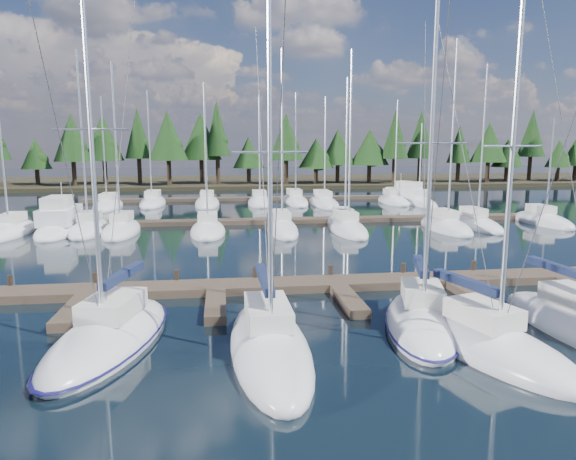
{
  "coord_description": "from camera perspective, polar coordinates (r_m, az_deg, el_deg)",
  "views": [
    {
      "loc": [
        -5.65,
        -6.87,
        7.21
      ],
      "look_at": [
        -1.88,
        22.0,
        2.34
      ],
      "focal_mm": 32.0,
      "sensor_mm": 36.0,
      "label": 1
    }
  ],
  "objects": [
    {
      "name": "ground",
      "position": [
        37.99,
        1.25,
        -1.45
      ],
      "size": [
        260.0,
        260.0,
        0.0
      ],
      "primitive_type": "plane",
      "color": "black",
      "rests_on": "ground"
    },
    {
      "name": "far_shore",
      "position": [
        97.28,
        -4.11,
        5.4
      ],
      "size": [
        220.0,
        30.0,
        0.6
      ],
      "primitive_type": "cube",
      "color": "black",
      "rests_on": "ground"
    },
    {
      "name": "main_dock",
      "position": [
        25.84,
        5.51,
        -6.28
      ],
      "size": [
        44.0,
        6.13,
        0.9
      ],
      "color": "#493B2D",
      "rests_on": "ground"
    },
    {
      "name": "back_docks",
      "position": [
        57.16,
        -1.71,
        2.45
      ],
      "size": [
        50.0,
        21.8,
        0.4
      ],
      "color": "#493B2D",
      "rests_on": "ground"
    },
    {
      "name": "front_sailboat_1",
      "position": [
        20.15,
        -19.22,
        -11.17
      ],
      "size": [
        5.04,
        9.21,
        14.0
      ],
      "color": "silver",
      "rests_on": "ground"
    },
    {
      "name": "front_sailboat_2",
      "position": [
        18.38,
        -2.08,
        -12.66
      ],
      "size": [
        2.86,
        9.24,
        12.65
      ],
      "color": "silver",
      "rests_on": "ground"
    },
    {
      "name": "front_sailboat_3",
      "position": [
        19.6,
        21.42,
        -11.87
      ],
      "size": [
        4.79,
        8.1,
        13.0
      ],
      "color": "silver",
      "rests_on": "ground"
    },
    {
      "name": "front_sailboat_4",
      "position": [
        21.28,
        14.66,
        -9.81
      ],
      "size": [
        4.89,
        8.19,
        13.18
      ],
      "color": "silver",
      "rests_on": "ground"
    },
    {
      "name": "back_sailboat_rows",
      "position": [
        52.82,
        -0.78,
        1.94
      ],
      "size": [
        48.71,
        31.18,
        16.37
      ],
      "color": "silver",
      "rests_on": "ground"
    },
    {
      "name": "motor_yacht_left",
      "position": [
        46.63,
        -23.94,
        0.45
      ],
      "size": [
        3.63,
        9.99,
        4.95
      ],
      "color": "silver",
      "rests_on": "ground"
    },
    {
      "name": "motor_yacht_right",
      "position": [
        65.26,
        12.92,
        3.35
      ],
      "size": [
        6.33,
        9.38,
        4.47
      ],
      "color": "silver",
      "rests_on": "ground"
    },
    {
      "name": "tree_line",
      "position": [
        87.22,
        -4.59,
        9.62
      ],
      "size": [
        184.45,
        11.66,
        13.87
      ],
      "color": "black",
      "rests_on": "far_shore"
    }
  ]
}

